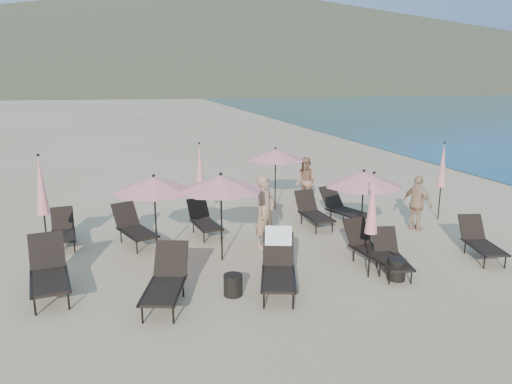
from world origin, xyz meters
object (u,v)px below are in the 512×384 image
object	(u,v)px
lounger_8	(204,220)
umbrella_open_1	(221,183)
lounger_4	(391,254)
umbrella_open_2	(364,179)
lounger_0	(49,271)
lounger_7	(134,227)
umbrella_closed_0	(372,205)
umbrella_open_0	(154,184)
umbrella_open_3	(275,154)
side_table_1	(397,269)
lounger_10	(344,208)
lounger_5	(480,241)
side_table_0	(233,285)
beachgoer_a	(265,212)
beachgoer_c	(417,203)
lounger_9	(313,211)
lounger_3	(369,246)
lounger_1	(166,280)
umbrella_closed_2	(41,186)
lounger_2	(278,264)
umbrella_closed_1	(443,166)
lounger_6	(63,230)
umbrella_closed_3	(200,167)
beachgoer_b	(306,182)

from	to	relation	value
lounger_8	umbrella_open_1	bearing A→B (deg)	-96.35
lounger_4	umbrella_open_2	world-z (taller)	umbrella_open_2
lounger_0	lounger_7	bearing A→B (deg)	48.74
umbrella_closed_0	umbrella_open_0	bearing A→B (deg)	150.95
umbrella_open_3	side_table_1	bearing A→B (deg)	-83.24
lounger_10	lounger_5	bearing A→B (deg)	-80.87
umbrella_open_0	side_table_0	xyz separation A→B (m)	(1.25, -2.42, -1.59)
beachgoer_a	beachgoer_c	bearing A→B (deg)	-36.02
lounger_9	umbrella_closed_0	world-z (taller)	umbrella_closed_0
side_table_1	lounger_3	bearing A→B (deg)	96.17
side_table_1	lounger_0	bearing A→B (deg)	169.49
beachgoer_c	lounger_1	bearing A→B (deg)	89.37
lounger_10	beachgoer_a	distance (m)	3.13
umbrella_closed_2	beachgoer_c	bearing A→B (deg)	-3.62
lounger_10	umbrella_open_2	bearing A→B (deg)	-125.47
lounger_5	umbrella_closed_0	distance (m)	3.36
side_table_1	umbrella_open_1	bearing A→B (deg)	146.85
lounger_0	lounger_10	size ratio (longest dim) A/B	1.05
umbrella_open_0	umbrella_closed_2	size ratio (longest dim) A/B	0.82
lounger_4	umbrella_open_2	distance (m)	1.96
lounger_2	umbrella_closed_2	size ratio (longest dim) A/B	0.76
lounger_0	umbrella_open_0	size ratio (longest dim) A/B	0.94
umbrella_closed_2	side_table_0	distance (m)	5.19
lounger_8	beachgoer_c	size ratio (longest dim) A/B	1.01
umbrella_open_3	umbrella_closed_1	distance (m)	4.99
lounger_10	umbrella_open_3	world-z (taller)	umbrella_open_3
lounger_6	umbrella_open_2	size ratio (longest dim) A/B	0.74
umbrella_open_0	umbrella_closed_2	xyz separation A→B (m)	(-2.49, 0.84, -0.07)
lounger_8	lounger_1	bearing A→B (deg)	-118.24
lounger_4	lounger_8	size ratio (longest dim) A/B	1.00
lounger_6	umbrella_closed_0	bearing A→B (deg)	-36.85
lounger_2	umbrella_closed_3	world-z (taller)	umbrella_closed_3
lounger_3	lounger_5	xyz separation A→B (m)	(2.72, -0.38, -0.01)
lounger_0	lounger_3	distance (m)	6.88
umbrella_closed_2	beachgoer_a	size ratio (longest dim) A/B	1.36
lounger_2	side_table_0	size ratio (longest dim) A/B	4.43
lounger_6	beachgoer_c	xyz separation A→B (m)	(9.33, -1.42, 0.38)
lounger_3	lounger_8	world-z (taller)	lounger_3
lounger_5	lounger_8	distance (m)	6.95
lounger_1	lounger_9	world-z (taller)	lounger_1
lounger_0	lounger_10	bearing A→B (deg)	11.99
lounger_6	beachgoer_b	bearing A→B (deg)	9.91
lounger_6	umbrella_open_3	distance (m)	6.62
lounger_2	side_table_0	world-z (taller)	lounger_2
umbrella_open_2	umbrella_closed_3	distance (m)	4.91
lounger_0	lounger_9	bearing A→B (deg)	14.58
umbrella_closed_2	side_table_1	xyz separation A→B (m)	(7.26, -3.49, -1.51)
umbrella_open_3	umbrella_closed_1	bearing A→B (deg)	-28.98
lounger_4	umbrella_closed_3	distance (m)	6.12
side_table_1	beachgoer_b	size ratio (longest dim) A/B	0.29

